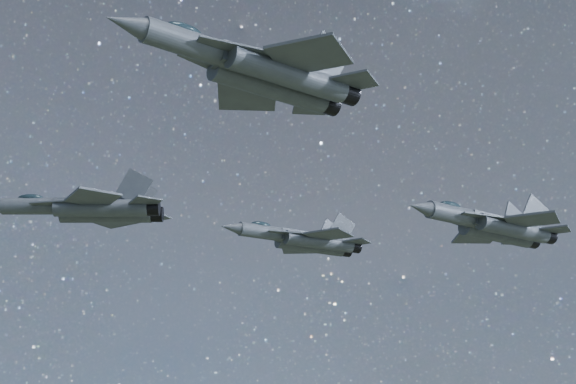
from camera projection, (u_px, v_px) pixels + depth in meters
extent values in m
cylinder|color=#394047|center=(43.00, 206.00, 69.20)|extent=(7.12, 3.45, 1.47)
ellipsoid|color=#1B2B30|center=(31.00, 198.00, 69.43)|extent=(2.44, 1.61, 0.73)
cube|color=#394047|center=(100.00, 207.00, 69.16)|extent=(7.83, 3.62, 1.23)
cylinder|color=#394047|center=(101.00, 208.00, 68.13)|extent=(8.03, 3.73, 1.47)
cylinder|color=#394047|center=(106.00, 214.00, 69.92)|extent=(8.03, 3.73, 1.47)
cylinder|color=black|center=(152.00, 208.00, 68.12)|extent=(1.57, 1.66, 1.36)
cylinder|color=black|center=(156.00, 214.00, 69.91)|extent=(1.57, 1.66, 1.36)
cube|color=#394047|center=(58.00, 203.00, 67.94)|extent=(4.83, 3.22, 0.11)
cube|color=#394047|center=(66.00, 212.00, 70.36)|extent=(5.00, 1.55, 0.11)
cube|color=#394047|center=(93.00, 198.00, 66.04)|extent=(4.52, 4.86, 0.19)
cube|color=#394047|center=(110.00, 220.00, 72.14)|extent=(5.42, 5.38, 0.19)
cube|color=#394047|center=(145.00, 201.00, 67.01)|extent=(2.65, 2.79, 0.14)
cube|color=#394047|center=(154.00, 216.00, 71.14)|extent=(3.21, 3.20, 0.14)
cube|color=#394047|center=(134.00, 187.00, 68.47)|extent=(3.11, 1.35, 3.36)
cube|color=#394047|center=(139.00, 196.00, 70.71)|extent=(3.25, 0.85, 3.36)
cylinder|color=#394047|center=(270.00, 233.00, 79.83)|extent=(6.87, 2.74, 1.42)
cone|color=#394047|center=(231.00, 227.00, 77.86)|extent=(2.39, 1.68, 1.27)
ellipsoid|color=#1B2B30|center=(261.00, 225.00, 79.55)|extent=(2.31, 1.37, 0.70)
cube|color=#394047|center=(312.00, 239.00, 81.94)|extent=(7.57, 2.83, 1.18)
cylinder|color=#394047|center=(319.00, 242.00, 81.21)|extent=(7.76, 2.92, 1.42)
cylinder|color=#394047|center=(310.00, 246.00, 82.73)|extent=(7.76, 2.92, 1.42)
cylinder|color=black|center=(354.00, 247.00, 83.09)|extent=(1.42, 1.52, 1.31)
cylinder|color=black|center=(345.00, 250.00, 84.61)|extent=(1.42, 1.52, 1.31)
cube|color=#394047|center=(291.00, 233.00, 79.50)|extent=(4.73, 1.05, 0.11)
cube|color=#394047|center=(279.00, 239.00, 81.55)|extent=(4.75, 2.74, 0.11)
cube|color=#394047|center=(329.00, 235.00, 79.37)|extent=(5.19, 5.21, 0.18)
cube|color=#394047|center=(298.00, 248.00, 84.53)|extent=(4.60, 4.87, 0.18)
cube|color=#394047|center=(357.00, 242.00, 82.00)|extent=(3.07, 3.09, 0.14)
cube|color=#394047|center=(336.00, 251.00, 85.49)|extent=(2.70, 2.82, 0.14)
cube|color=#394047|center=(342.00, 228.00, 82.76)|extent=(3.16, 0.57, 3.23)
cube|color=#394047|center=(331.00, 233.00, 84.65)|extent=(3.07, 1.02, 3.23)
cylinder|color=#394047|center=(201.00, 48.00, 49.16)|extent=(7.84, 4.00, 1.63)
cone|color=#394047|center=(126.00, 23.00, 46.41)|extent=(2.84, 2.18, 1.46)
ellipsoid|color=#1B2B30|center=(184.00, 31.00, 48.72)|extent=(2.70, 1.83, 0.80)
cube|color=#394047|center=(274.00, 72.00, 52.12)|extent=(8.61, 4.21, 1.36)
cylinder|color=#394047|center=(288.00, 74.00, 51.39)|extent=(8.83, 4.34, 1.63)
cylinder|color=#394047|center=(270.00, 86.00, 53.01)|extent=(8.83, 4.34, 1.63)
cylinder|color=black|center=(346.00, 93.00, 54.03)|extent=(1.76, 1.86, 1.50)
cylinder|color=black|center=(327.00, 104.00, 55.64)|extent=(1.76, 1.86, 1.50)
cube|color=#394047|center=(239.00, 49.00, 49.06)|extent=(5.53, 1.85, 0.13)
cube|color=#394047|center=(216.00, 67.00, 51.24)|extent=(5.28, 3.68, 0.13)
cube|color=#394047|center=(309.00, 55.00, 49.41)|extent=(5.98, 5.91, 0.21)
cube|color=#394047|center=(247.00, 96.00, 54.90)|extent=(4.90, 5.28, 0.21)
cube|color=#394047|center=(354.00, 81.00, 52.82)|extent=(3.54, 3.52, 0.16)
cube|color=#394047|center=(311.00, 106.00, 56.53)|extent=(2.87, 3.03, 0.16)
cube|color=#394047|center=(328.00, 58.00, 53.48)|extent=(3.57, 1.03, 3.71)
cube|color=#394047|center=(304.00, 73.00, 55.50)|extent=(3.40, 1.59, 3.71)
cylinder|color=#394047|center=(460.00, 216.00, 78.87)|extent=(8.40, 4.00, 1.74)
cone|color=#394047|center=(420.00, 207.00, 76.09)|extent=(3.01, 2.25, 1.56)
ellipsoid|color=#1B2B30|center=(450.00, 206.00, 78.44)|extent=(2.87, 1.87, 0.86)
cube|color=#394047|center=(501.00, 226.00, 81.86)|extent=(9.23, 4.19, 1.45)
cylinder|color=#394047|center=(513.00, 228.00, 81.05)|extent=(9.47, 4.32, 1.74)
cylinder|color=#394047|center=(497.00, 233.00, 82.82)|extent=(9.47, 4.32, 1.74)
cylinder|color=black|center=(547.00, 236.00, 83.71)|extent=(1.84, 1.95, 1.60)
cylinder|color=black|center=(530.00, 240.00, 85.48)|extent=(1.84, 1.95, 1.60)
cube|color=#394047|center=(486.00, 217.00, 78.67)|extent=(5.88, 1.77, 0.13)
cube|color=#394047|center=(464.00, 224.00, 81.06)|extent=(5.70, 3.76, 0.13)
cube|color=#394047|center=(532.00, 220.00, 78.88)|extent=(6.39, 6.34, 0.22)
cube|color=#394047|center=(476.00, 237.00, 84.89)|extent=(5.36, 5.75, 0.22)
cube|color=#394047|center=(555.00, 230.00, 82.40)|extent=(3.78, 3.78, 0.17)
cube|color=#394047|center=(517.00, 241.00, 86.47)|extent=(3.14, 3.31, 0.17)
cube|color=#394047|center=(535.00, 213.00, 83.18)|extent=(3.84, 0.97, 3.96)
cube|color=#394047|center=(514.00, 219.00, 85.39)|extent=(3.67, 1.56, 3.96)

